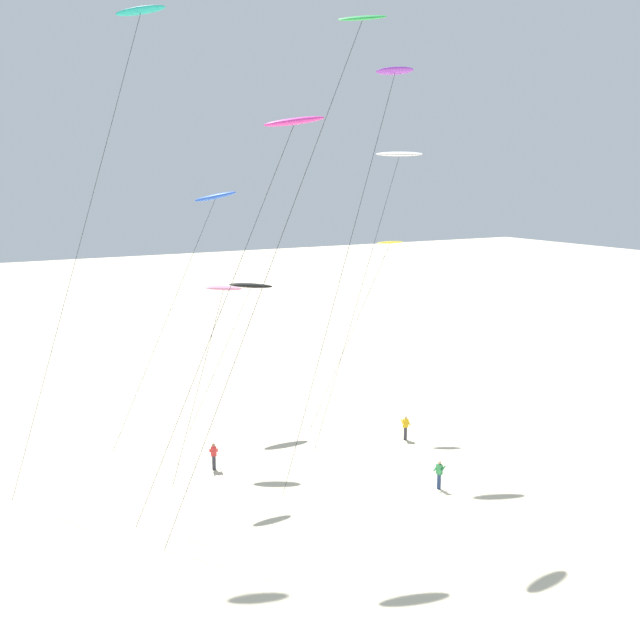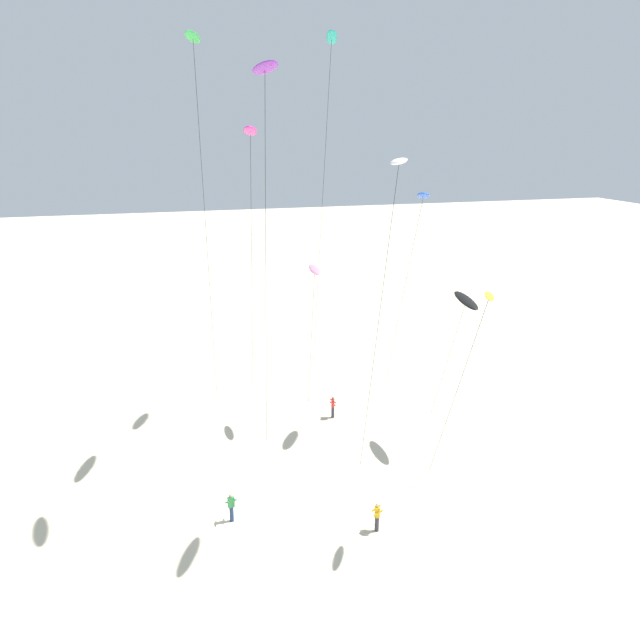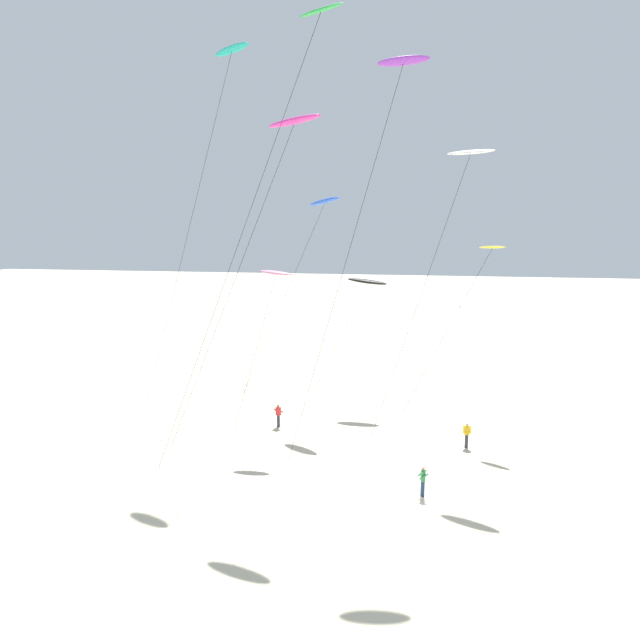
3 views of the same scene
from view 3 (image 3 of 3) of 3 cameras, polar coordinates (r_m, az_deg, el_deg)
The scene contains 13 objects.
ground_plane at distance 32.52m, azimuth 7.90°, elevation -16.52°, with size 260.00×260.00×0.00m, color beige.
kite_teal at distance 41.13m, azimuth -9.19°, elevation 25.14°, with size 9.46×1.51×26.21m.
kite_green at distance 30.10m, azimuth -0.45°, elevation 27.99°, with size 11.28×1.68×24.70m.
kite_blue at distance 42.66m, azimuth 0.43°, elevation 11.93°, with size 8.57×1.78×16.50m.
kite_purple at distance 32.02m, azimuth 8.39°, elevation 24.29°, with size 7.93×1.31×23.13m.
kite_white at distance 36.44m, azimuth 15.09°, elevation 16.01°, with size 7.30×1.89×18.90m.
kite_pink at distance 36.82m, azimuth -4.57°, elevation 4.67°, with size 4.40×0.70×11.46m.
kite_black at distance 44.24m, azimuth 4.84°, elevation 3.91°, with size 6.24×1.11×10.21m.
kite_yellow at distance 40.25m, azimuth 16.98°, elevation 6.61°, with size 6.95×1.26×12.96m.
kite_magenta at distance 32.38m, azimuth -2.75°, elevation 19.45°, with size 10.26×1.57×20.36m.
kite_flyer_nearest at distance 38.06m, azimuth 14.81°, elevation -11.27°, with size 0.59×0.56×1.67m.
kite_flyer_middle at distance 40.45m, azimuth -4.29°, elevation -9.68°, with size 0.67×0.66×1.67m.
kite_flyer_furthest at distance 31.30m, azimuth 10.50°, elevation -15.88°, with size 0.60×0.62×1.67m.
Camera 3 is at (0.84, -29.15, 14.39)m, focal length 31.21 mm.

